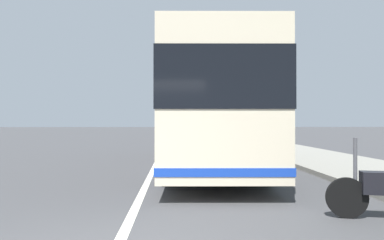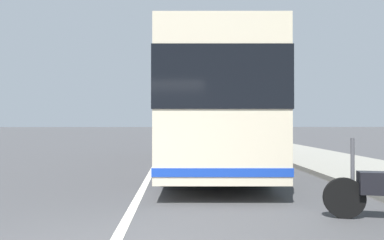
# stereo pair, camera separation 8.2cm
# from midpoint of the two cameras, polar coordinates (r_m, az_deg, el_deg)

# --- Properties ---
(sidewalk_curb) EXTENTS (110.00, 3.60, 0.14)m
(sidewalk_curb) POSITION_cam_midpoint_polar(r_m,az_deg,el_deg) (14.59, 20.81, -6.05)
(sidewalk_curb) COLOR gray
(sidewalk_curb) RESTS_ON ground
(lane_divider_line) EXTENTS (110.00, 0.16, 0.01)m
(lane_divider_line) POSITION_cam_midpoint_polar(r_m,az_deg,el_deg) (13.44, -5.65, -6.85)
(lane_divider_line) COLOR silver
(lane_divider_line) RESTS_ON ground
(coach_bus) EXTENTS (11.81, 3.12, 3.56)m
(coach_bus) POSITION_cam_midpoint_polar(r_m,az_deg,el_deg) (12.16, 2.87, 1.89)
(coach_bus) COLOR beige
(coach_bus) RESTS_ON ground
(car_ahead_same_lane) EXTENTS (4.57, 1.98, 1.46)m
(car_ahead_same_lane) POSITION_cam_midpoint_polar(r_m,az_deg,el_deg) (28.08, 0.15, -2.07)
(car_ahead_same_lane) COLOR red
(car_ahead_same_lane) RESTS_ON ground
(car_behind_bus) EXTENTS (3.98, 1.91, 1.48)m
(car_behind_bus) POSITION_cam_midpoint_polar(r_m,az_deg,el_deg) (41.38, -1.36, -1.53)
(car_behind_bus) COLOR silver
(car_behind_bus) RESTS_ON ground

